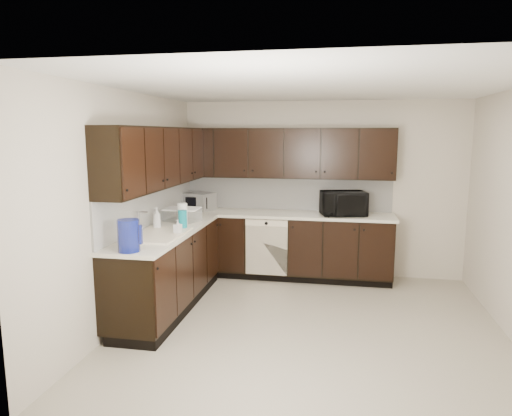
% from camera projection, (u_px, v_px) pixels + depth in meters
% --- Properties ---
extents(floor, '(4.00, 4.00, 0.00)m').
position_uv_depth(floor, '(310.00, 328.00, 4.84)').
color(floor, '#A79E8A').
rests_on(floor, ground).
extents(ceiling, '(4.00, 4.00, 0.00)m').
position_uv_depth(ceiling, '(315.00, 86.00, 4.44)').
color(ceiling, white).
rests_on(ceiling, wall_back).
extents(wall_back, '(4.00, 0.02, 2.50)m').
position_uv_depth(wall_back, '(321.00, 189.00, 6.58)').
color(wall_back, '#BFB5A3').
rests_on(wall_back, floor).
extents(wall_left, '(0.02, 4.00, 2.50)m').
position_uv_depth(wall_left, '(129.00, 207.00, 5.01)').
color(wall_left, '#BFB5A3').
rests_on(wall_left, floor).
extents(wall_front, '(4.00, 0.02, 2.50)m').
position_uv_depth(wall_front, '(290.00, 269.00, 2.70)').
color(wall_front, '#BFB5A3').
rests_on(wall_front, floor).
extents(lower_cabinets, '(3.00, 2.80, 0.90)m').
position_uv_depth(lower_cabinets, '(240.00, 258.00, 6.04)').
color(lower_cabinets, black).
rests_on(lower_cabinets, floor).
extents(countertop, '(3.03, 2.83, 0.04)m').
position_uv_depth(countertop, '(239.00, 221.00, 5.95)').
color(countertop, beige).
rests_on(countertop, lower_cabinets).
extents(backsplash, '(3.00, 2.80, 0.48)m').
position_uv_depth(backsplash, '(228.00, 198.00, 6.15)').
color(backsplash, silver).
rests_on(backsplash, countertop).
extents(upper_cabinets, '(3.00, 2.80, 0.70)m').
position_uv_depth(upper_cabinets, '(234.00, 155.00, 5.92)').
color(upper_cabinets, black).
rests_on(upper_cabinets, wall_back).
extents(dishwasher, '(0.58, 0.04, 0.78)m').
position_uv_depth(dishwasher, '(266.00, 244.00, 6.25)').
color(dishwasher, beige).
rests_on(dishwasher, lower_cabinets).
extents(sink, '(0.54, 0.82, 0.42)m').
position_uv_depth(sink, '(157.00, 241.00, 4.99)').
color(sink, beige).
rests_on(sink, countertop).
extents(microwave, '(0.67, 0.53, 0.33)m').
position_uv_depth(microwave, '(343.00, 203.00, 6.20)').
color(microwave, black).
rests_on(microwave, countertop).
extents(soap_bottle_a, '(0.08, 0.09, 0.17)m').
position_uv_depth(soap_bottle_a, '(178.00, 227.00, 5.04)').
color(soap_bottle_a, gray).
rests_on(soap_bottle_a, countertop).
extents(soap_bottle_b, '(0.13, 0.13, 0.25)m').
position_uv_depth(soap_bottle_b, '(157.00, 218.00, 5.33)').
color(soap_bottle_b, gray).
rests_on(soap_bottle_b, countertop).
extents(toaster_oven, '(0.48, 0.43, 0.25)m').
position_uv_depth(toaster_oven, '(200.00, 201.00, 6.64)').
color(toaster_oven, silver).
rests_on(toaster_oven, countertop).
extents(storage_bin, '(0.48, 0.41, 0.16)m').
position_uv_depth(storage_bin, '(182.00, 215.00, 5.81)').
color(storage_bin, silver).
rests_on(storage_bin, countertop).
extents(blue_pitcher, '(0.22, 0.22, 0.31)m').
position_uv_depth(blue_pitcher, '(129.00, 236.00, 4.29)').
color(blue_pitcher, navy).
rests_on(blue_pitcher, countertop).
extents(teal_tumbler, '(0.13, 0.13, 0.23)m').
position_uv_depth(teal_tumbler, '(183.00, 220.00, 5.30)').
color(teal_tumbler, '#0D808F').
rests_on(teal_tumbler, countertop).
extents(paper_towel_roll, '(0.16, 0.16, 0.26)m').
position_uv_depth(paper_towel_roll, '(183.00, 214.00, 5.57)').
color(paper_towel_roll, white).
rests_on(paper_towel_roll, countertop).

